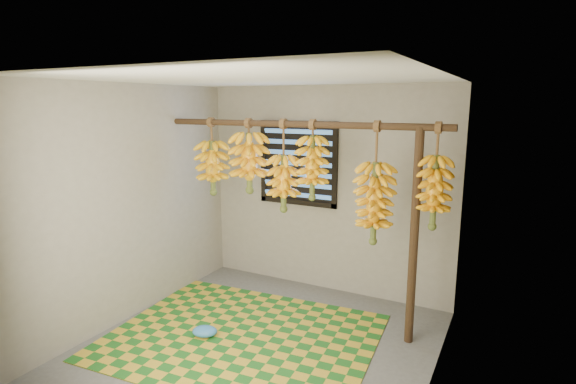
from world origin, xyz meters
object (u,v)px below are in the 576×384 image
Objects in this scene: banana_bunch_c at (284,183)px; banana_bunch_e at (374,203)px; support_post at (414,239)px; banana_bunch_b at (249,163)px; banana_bunch_d at (312,168)px; plastic_bag at (205,331)px; banana_bunch_a at (213,168)px; banana_bunch_f at (434,192)px; woven_mat at (242,337)px.

banana_bunch_e is at bearing 0.00° from banana_bunch_c.
banana_bunch_b reaches higher than support_post.
banana_bunch_b is 0.99× the size of banana_bunch_d.
banana_bunch_a is (-0.47, 0.83, 1.44)m from plastic_bag.
plastic_bag is 0.29× the size of banana_bunch_a.
banana_bunch_b and banana_bunch_f have the same top height.
banana_bunch_b is at bearing 180.00° from banana_bunch_f.
banana_bunch_b is 0.83× the size of banana_bunch_f.
banana_bunch_a is at bearing 180.00° from banana_bunch_c.
banana_bunch_e is at bearing 180.00° from support_post.
plastic_bag is 0.26× the size of banana_bunch_c.
banana_bunch_b is 0.73m from banana_bunch_d.
woven_mat is 3.17× the size of banana_bunch_b.
banana_bunch_c is (-1.33, 0.00, 0.40)m from support_post.
woven_mat is at bearing -40.21° from banana_bunch_a.
banana_bunch_f is at bearing -0.00° from banana_bunch_e.
banana_bunch_a is 1.21m from banana_bunch_d.
banana_bunch_e is (1.36, 0.00, -0.30)m from banana_bunch_b.
banana_bunch_a reaches higher than woven_mat.
banana_bunch_c is at bearing 180.00° from banana_bunch_f.
banana_bunch_b and banana_bunch_e have the same top height.
banana_bunch_b is (-1.74, 0.00, 0.59)m from support_post.
banana_bunch_e is 0.55m from banana_bunch_f.
plastic_bag is at bearing -152.83° from woven_mat.
banana_bunch_e is at bearing 31.06° from plastic_bag.
banana_bunch_f reaches higher than plastic_bag.
woven_mat is at bearing -155.15° from support_post.
banana_bunch_a and banana_bunch_e have the same top height.
support_post is 0.82× the size of woven_mat.
banana_bunch_e is (0.63, 0.00, -0.29)m from banana_bunch_d.
plastic_bag is at bearing -154.72° from support_post.
banana_bunch_c is at bearing 180.00° from banana_bunch_e.
banana_bunch_d is at bearing 0.00° from banana_bunch_b.
banana_bunch_a is (-0.78, 0.66, 1.50)m from woven_mat.
plastic_bag is 2.49m from banana_bunch_f.
banana_bunch_e is (1.37, 0.83, 1.23)m from plastic_bag.
support_post is at bearing 0.00° from banana_bunch_e.
woven_mat is 1.82m from banana_bunch_a.
banana_bunch_d is 0.70m from banana_bunch_e.
banana_bunch_a is 1.07× the size of banana_bunch_d.
support_post is at bearing 24.85° from woven_mat.
plastic_bag is at bearing -131.81° from banana_bunch_d.
support_post is 2.15× the size of banana_bunch_f.
banana_bunch_c reaches higher than plastic_bag.
woven_mat is 10.10× the size of plastic_bag.
woven_mat is 2.63× the size of banana_bunch_f.
banana_bunch_b is 0.45m from banana_bunch_c.
banana_bunch_d is at bearing 0.00° from banana_bunch_c.
support_post reaches higher than woven_mat.
support_post is at bearing -0.00° from banana_bunch_a.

